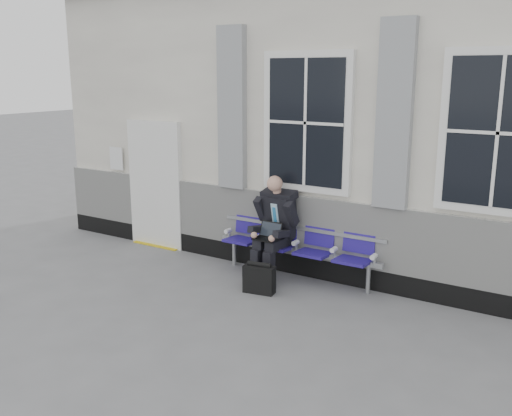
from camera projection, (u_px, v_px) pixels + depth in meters
The scene contains 5 objects.
ground at pixel (419, 352), 6.14m from camera, with size 70.00×70.00×0.00m, color slate.
station_building at pixel (497, 121), 8.49m from camera, with size 14.40×4.40×4.49m.
bench at pixel (298, 241), 8.23m from camera, with size 2.60×0.47×0.91m.
businessman at pixel (275, 224), 8.22m from camera, with size 0.63×0.85×1.51m.
briefcase at pixel (259, 279), 7.74m from camera, with size 0.45×0.25×0.44m.
Camera 1 is at (1.50, -5.68, 2.95)m, focal length 40.00 mm.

